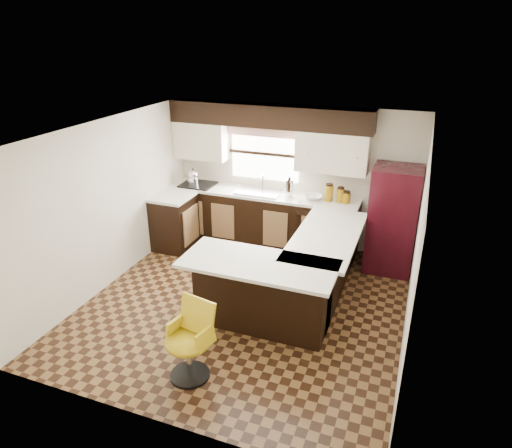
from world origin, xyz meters
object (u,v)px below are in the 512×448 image
at_px(peninsula_return, 263,294).
at_px(bar_chair, 188,343).
at_px(refrigerator, 393,220).
at_px(peninsula_long, 321,266).

bearing_deg(peninsula_return, bar_chair, -109.59).
height_order(peninsula_return, refrigerator, refrigerator).
distance_m(peninsula_return, bar_chair, 1.26).
height_order(peninsula_return, bar_chair, peninsula_return).
distance_m(peninsula_long, bar_chair, 2.36).
bearing_deg(peninsula_long, peninsula_return, -118.30).
relative_size(refrigerator, bar_chair, 1.85).
bearing_deg(refrigerator, peninsula_return, -122.59).
relative_size(peninsula_return, refrigerator, 1.00).
xyz_separation_m(peninsula_long, peninsula_return, (-0.53, -0.97, 0.00)).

